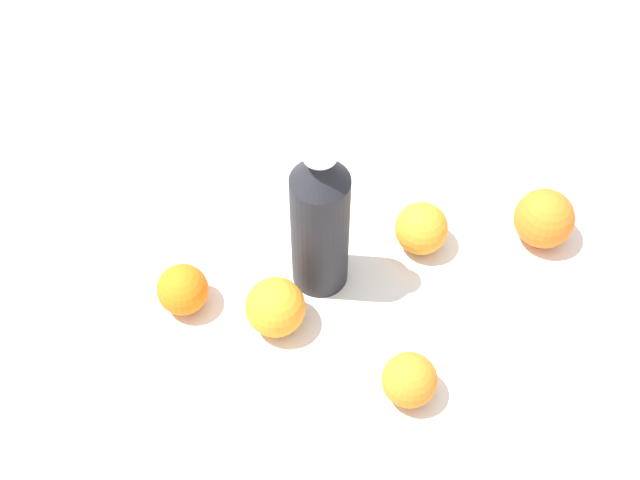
{
  "coord_description": "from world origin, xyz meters",
  "views": [
    {
      "loc": [
        -0.62,
        -0.28,
        0.96
      ],
      "look_at": [
        -0.04,
        0.02,
        0.08
      ],
      "focal_mm": 47.84,
      "sensor_mm": 36.0,
      "label": 1
    }
  ],
  "objects_px": {
    "orange_0": "(183,289)",
    "orange_4": "(409,380)",
    "orange_2": "(275,307)",
    "orange_3": "(544,218)",
    "orange_1": "(421,228)",
    "water_bottle": "(320,219)"
  },
  "relations": [
    {
      "from": "orange_1",
      "to": "orange_3",
      "type": "distance_m",
      "value": 0.17
    },
    {
      "from": "orange_0",
      "to": "orange_2",
      "type": "relative_size",
      "value": 0.87
    },
    {
      "from": "orange_0",
      "to": "orange_1",
      "type": "distance_m",
      "value": 0.33
    },
    {
      "from": "orange_1",
      "to": "orange_2",
      "type": "relative_size",
      "value": 0.94
    },
    {
      "from": "orange_2",
      "to": "orange_1",
      "type": "bearing_deg",
      "value": -29.42
    },
    {
      "from": "water_bottle",
      "to": "orange_0",
      "type": "distance_m",
      "value": 0.2
    },
    {
      "from": "water_bottle",
      "to": "orange_3",
      "type": "height_order",
      "value": "water_bottle"
    },
    {
      "from": "water_bottle",
      "to": "orange_1",
      "type": "xyz_separation_m",
      "value": [
        0.11,
        -0.1,
        -0.09
      ]
    },
    {
      "from": "water_bottle",
      "to": "orange_1",
      "type": "height_order",
      "value": "water_bottle"
    },
    {
      "from": "water_bottle",
      "to": "orange_0",
      "type": "relative_size",
      "value": 3.87
    },
    {
      "from": "orange_0",
      "to": "orange_1",
      "type": "relative_size",
      "value": 0.92
    },
    {
      "from": "orange_2",
      "to": "orange_3",
      "type": "distance_m",
      "value": 0.39
    },
    {
      "from": "water_bottle",
      "to": "orange_2",
      "type": "height_order",
      "value": "water_bottle"
    },
    {
      "from": "water_bottle",
      "to": "orange_3",
      "type": "distance_m",
      "value": 0.32
    },
    {
      "from": "orange_0",
      "to": "orange_1",
      "type": "height_order",
      "value": "orange_1"
    },
    {
      "from": "orange_3",
      "to": "orange_4",
      "type": "xyz_separation_m",
      "value": [
        -0.31,
        0.07,
        -0.01
      ]
    },
    {
      "from": "orange_0",
      "to": "orange_4",
      "type": "bearing_deg",
      "value": -87.23
    },
    {
      "from": "orange_0",
      "to": "orange_2",
      "type": "bearing_deg",
      "value": -76.58
    },
    {
      "from": "water_bottle",
      "to": "orange_4",
      "type": "distance_m",
      "value": 0.23
    },
    {
      "from": "orange_0",
      "to": "orange_4",
      "type": "distance_m",
      "value": 0.31
    },
    {
      "from": "orange_2",
      "to": "orange_4",
      "type": "relative_size",
      "value": 1.14
    },
    {
      "from": "water_bottle",
      "to": "orange_2",
      "type": "bearing_deg",
      "value": 141.44
    }
  ]
}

